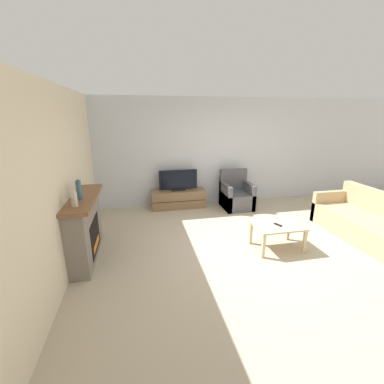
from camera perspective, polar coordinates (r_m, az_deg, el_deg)
The scene contains 12 objects.
ground_plane at distance 4.84m, azimuth 13.16°, elevation -11.77°, with size 24.00×24.00×0.00m, color tan.
wall_back at distance 6.72m, azimuth 4.79°, elevation 8.85°, with size 12.00×0.06×2.70m.
wall_left at distance 4.08m, azimuth -27.13°, elevation 1.77°, with size 0.06×12.00×2.70m.
fireplace at distance 4.52m, azimuth -22.76°, elevation -7.24°, with size 0.42×1.50×1.06m.
mantel_vase_left at distance 3.89m, azimuth -24.72°, elevation -1.39°, with size 0.09×0.09×0.24m.
mantel_vase_centre_left at distance 4.20m, azimuth -23.83°, elevation 0.50°, with size 0.08×0.08×0.31m.
tv_stand at distance 6.51m, azimuth -3.02°, elevation -1.55°, with size 1.35×0.41×0.45m.
tv at distance 6.38m, azimuth -3.08°, elevation 2.46°, with size 0.95×0.18×0.53m.
armchair at distance 6.60m, azimuth 9.78°, elevation -0.86°, with size 0.70×0.76×0.94m.
coffee_table at distance 4.75m, azimuth 18.50°, elevation -7.63°, with size 0.84×0.58×0.45m.
remote at distance 4.70m, azimuth 18.56°, elevation -6.90°, with size 0.10×0.15×0.02m.
couch at distance 5.84m, azimuth 35.54°, elevation -6.42°, with size 0.89×2.29×0.87m.
Camera 1 is at (-1.90, -3.82, 2.29)m, focal length 24.00 mm.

